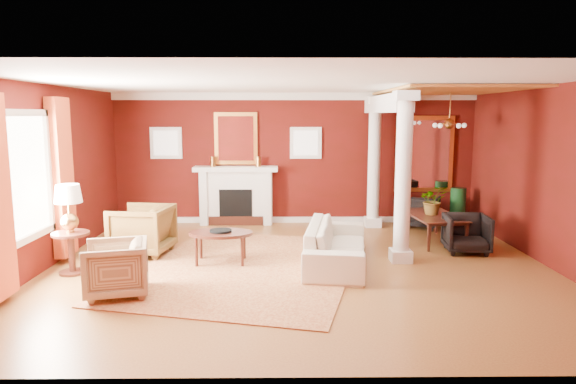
{
  "coord_description": "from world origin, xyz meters",
  "views": [
    {
      "loc": [
        -0.26,
        -7.96,
        2.42
      ],
      "look_at": [
        -0.17,
        0.46,
        1.15
      ],
      "focal_mm": 32.0,
      "sensor_mm": 36.0,
      "label": 1
    }
  ],
  "objects_px": {
    "armchair_stripe": "(116,266)",
    "side_table": "(69,215)",
    "coffee_table": "(221,235)",
    "sofa": "(337,237)",
    "armchair_leopard": "(142,227)",
    "dining_table": "(435,220)"
  },
  "relations": [
    {
      "from": "armchair_stripe",
      "to": "side_table",
      "type": "xyz_separation_m",
      "value": [
        -0.99,
        0.98,
        0.51
      ]
    },
    {
      "from": "armchair_stripe",
      "to": "coffee_table",
      "type": "bearing_deg",
      "value": 126.83
    },
    {
      "from": "armchair_stripe",
      "to": "coffee_table",
      "type": "xyz_separation_m",
      "value": [
        1.23,
        1.52,
        0.07
      ]
    },
    {
      "from": "sofa",
      "to": "side_table",
      "type": "height_order",
      "value": "side_table"
    },
    {
      "from": "armchair_leopard",
      "to": "armchair_stripe",
      "type": "bearing_deg",
      "value": 14.62
    },
    {
      "from": "sofa",
      "to": "armchair_stripe",
      "type": "xyz_separation_m",
      "value": [
        -3.12,
        -1.44,
        -0.04
      ]
    },
    {
      "from": "armchair_stripe",
      "to": "side_table",
      "type": "bearing_deg",
      "value": -148.73
    },
    {
      "from": "armchair_leopard",
      "to": "coffee_table",
      "type": "height_order",
      "value": "armchair_leopard"
    },
    {
      "from": "coffee_table",
      "to": "armchair_leopard",
      "type": "bearing_deg",
      "value": 158.69
    },
    {
      "from": "armchair_stripe",
      "to": "side_table",
      "type": "distance_m",
      "value": 1.48
    },
    {
      "from": "sofa",
      "to": "armchair_leopard",
      "type": "height_order",
      "value": "armchair_leopard"
    },
    {
      "from": "dining_table",
      "to": "armchair_leopard",
      "type": "bearing_deg",
      "value": 93.21
    },
    {
      "from": "side_table",
      "to": "dining_table",
      "type": "height_order",
      "value": "side_table"
    },
    {
      "from": "armchair_leopard",
      "to": "coffee_table",
      "type": "bearing_deg",
      "value": 77.51
    },
    {
      "from": "armchair_leopard",
      "to": "sofa",
      "type": "bearing_deg",
      "value": 87.93
    },
    {
      "from": "coffee_table",
      "to": "dining_table",
      "type": "xyz_separation_m",
      "value": [
        3.93,
        1.4,
        -0.06
      ]
    },
    {
      "from": "sofa",
      "to": "armchair_stripe",
      "type": "distance_m",
      "value": 3.44
    },
    {
      "from": "armchair_stripe",
      "to": "side_table",
      "type": "height_order",
      "value": "side_table"
    },
    {
      "from": "sofa",
      "to": "dining_table",
      "type": "xyz_separation_m",
      "value": [
        2.04,
        1.48,
        -0.03
      ]
    },
    {
      "from": "side_table",
      "to": "armchair_leopard",
      "type": "bearing_deg",
      "value": 54.53
    },
    {
      "from": "sofa",
      "to": "side_table",
      "type": "relative_size",
      "value": 1.68
    },
    {
      "from": "armchair_leopard",
      "to": "side_table",
      "type": "bearing_deg",
      "value": -26.64
    }
  ]
}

